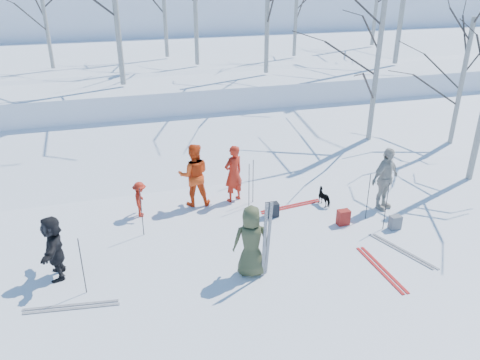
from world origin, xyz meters
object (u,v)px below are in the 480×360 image
object	(u,v)px
skier_red_seated	(140,199)
skier_redor_behind	(194,175)
skier_olive_center	(251,241)
backpack_grey	(395,222)
skier_red_north	(233,174)
skier_cream_east	(385,179)
skier_grey_west	(54,247)
backpack_dark	(272,210)
backpack_red	(343,217)
dog	(325,197)

from	to	relation	value
skier_red_seated	skier_redor_behind	bearing A→B (deg)	-70.84
skier_olive_center	skier_redor_behind	xyz separation A→B (m)	(-0.51, 3.71, 0.09)
skier_redor_behind	skier_red_seated	xyz separation A→B (m)	(-1.58, -0.27, -0.42)
skier_olive_center	backpack_grey	world-z (taller)	skier_olive_center
skier_red_north	skier_cream_east	xyz separation A→B (m)	(3.94, -1.69, 0.05)
skier_red_seated	skier_cream_east	bearing A→B (deg)	-93.31
skier_grey_west	backpack_grey	distance (m)	8.43
backpack_dark	backpack_red	bearing A→B (deg)	-30.15
backpack_grey	backpack_dark	size ratio (longest dim) A/B	0.95
dog	backpack_dark	xyz separation A→B (m)	(-1.71, -0.23, -0.04)
skier_grey_west	backpack_dark	distance (m)	5.70
skier_red_north	skier_redor_behind	world-z (taller)	skier_redor_behind
backpack_grey	skier_red_north	bearing A→B (deg)	141.83
skier_redor_behind	skier_grey_west	xyz separation A→B (m)	(-3.64, -2.57, -0.18)
skier_olive_center	backpack_red	distance (m)	3.42
skier_olive_center	skier_cream_east	world-z (taller)	skier_cream_east
skier_cream_east	dog	distance (m)	1.75
backpack_red	skier_cream_east	bearing A→B (deg)	19.65
skier_olive_center	dog	distance (m)	4.08
skier_red_north	skier_redor_behind	distance (m)	1.15
skier_olive_center	dog	size ratio (longest dim) A/B	2.88
skier_red_seated	skier_grey_west	distance (m)	3.10
skier_redor_behind	skier_cream_east	bearing A→B (deg)	169.21
skier_cream_east	backpack_grey	distance (m)	1.39
skier_grey_west	backpack_red	size ratio (longest dim) A/B	3.56
skier_olive_center	skier_red_north	world-z (taller)	skier_red_north
skier_red_seated	skier_grey_west	bearing A→B (deg)	147.49
skier_red_north	skier_cream_east	distance (m)	4.29
skier_redor_behind	backpack_red	bearing A→B (deg)	155.47
skier_cream_east	backpack_red	size ratio (longest dim) A/B	4.34
skier_grey_west	backpack_red	world-z (taller)	skier_grey_west
dog	skier_olive_center	bearing A→B (deg)	25.15
skier_red_north	backpack_red	world-z (taller)	skier_red_north
dog	backpack_grey	distance (m)	2.14
skier_redor_behind	backpack_red	size ratio (longest dim) A/B	4.42
backpack_red	skier_redor_behind	bearing A→B (deg)	147.01
skier_red_seated	dog	bearing A→B (deg)	-89.88
skier_olive_center	backpack_red	size ratio (longest dim) A/B	3.98
skier_redor_behind	skier_cream_east	world-z (taller)	skier_redor_behind
skier_cream_east	backpack_dark	world-z (taller)	skier_cream_east
skier_redor_behind	dog	world-z (taller)	skier_redor_behind
backpack_grey	skier_olive_center	bearing A→B (deg)	-169.52
skier_red_north	backpack_red	distance (m)	3.36
skier_red_north	skier_grey_west	bearing A→B (deg)	5.30
skier_olive_center	skier_grey_west	size ratio (longest dim) A/B	1.12
skier_grey_west	skier_redor_behind	bearing A→B (deg)	125.36
skier_olive_center	skier_red_seated	size ratio (longest dim) A/B	1.65
skier_cream_east	backpack_grey	xyz separation A→B (m)	(-0.32, -1.15, -0.72)
skier_red_north	skier_cream_east	world-z (taller)	skier_cream_east
skier_red_north	skier_grey_west	world-z (taller)	skier_red_north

